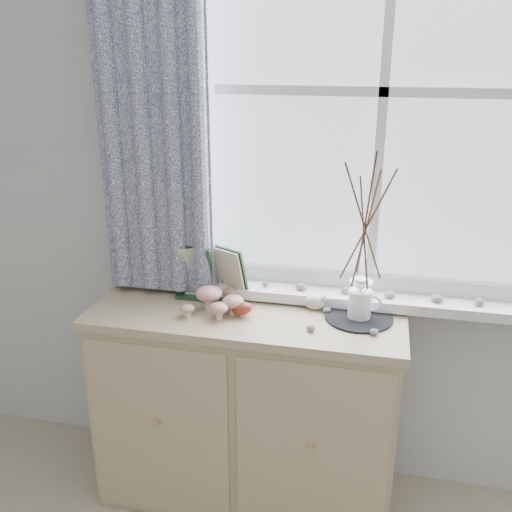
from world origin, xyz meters
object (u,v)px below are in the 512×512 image
(toadstool_cluster, at_px, (215,300))
(twig_pitcher, at_px, (365,222))
(botanical_book, at_px, (209,274))
(sideboard, at_px, (246,407))

(toadstool_cluster, distance_m, twig_pitcher, 0.63)
(botanical_book, bearing_deg, toadstool_cluster, -64.38)
(sideboard, height_order, toadstool_cluster, toadstool_cluster)
(twig_pitcher, bearing_deg, toadstool_cluster, -179.71)
(botanical_book, bearing_deg, twig_pitcher, -3.63)
(sideboard, height_order, botanical_book, botanical_book)
(sideboard, xyz_separation_m, twig_pitcher, (0.42, 0.04, 0.80))
(botanical_book, distance_m, toadstool_cluster, 0.13)
(toadstool_cluster, height_order, twig_pitcher, twig_pitcher)
(botanical_book, height_order, toadstool_cluster, botanical_book)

